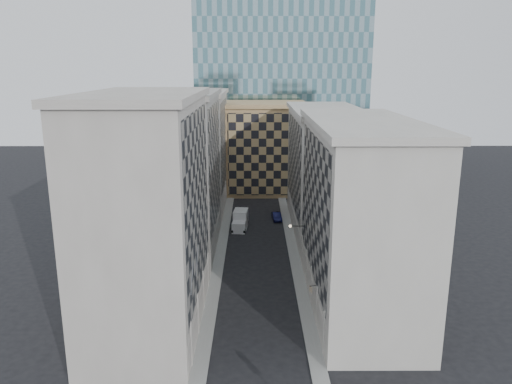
{
  "coord_description": "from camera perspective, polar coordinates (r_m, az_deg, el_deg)",
  "views": [
    {
      "loc": [
        -0.43,
        -36.67,
        26.04
      ],
      "look_at": [
        -0.22,
        14.17,
        13.19
      ],
      "focal_mm": 35.0,
      "sensor_mm": 36.0,
      "label": 1
    }
  ],
  "objects": [
    {
      "name": "bracket_lamp",
      "position": [
        64.01,
        4.09,
        -3.91
      ],
      "size": [
        1.98,
        0.36,
        0.36
      ],
      "color": "black",
      "rests_on": "ground"
    },
    {
      "name": "sidewalk_west",
      "position": [
        71.71,
        -4.11,
        -7.09
      ],
      "size": [
        1.5,
        100.0,
        0.15
      ],
      "primitive_type": "cube",
      "color": "gray",
      "rests_on": "ground"
    },
    {
      "name": "church_tower",
      "position": [
        118.67,
        -0.03,
        14.62
      ],
      "size": [
        7.2,
        7.2,
        51.5
      ],
      "color": "#2C2622",
      "rests_on": "ground"
    },
    {
      "name": "dark_car",
      "position": [
        86.94,
        2.37,
        -2.79
      ],
      "size": [
        1.81,
        4.23,
        1.36
      ],
      "primitive_type": "imported",
      "rotation": [
        0.0,
        0.0,
        0.09
      ],
      "color": "#10123B",
      "rests_on": "ground"
    },
    {
      "name": "tan_block",
      "position": [
        105.9,
        1.09,
        5.16
      ],
      "size": [
        16.8,
        14.8,
        18.8
      ],
      "color": "tan",
      "rests_on": "ground"
    },
    {
      "name": "bldg_left_b",
      "position": [
        71.97,
        -8.59,
        2.22
      ],
      "size": [
        10.8,
        22.8,
        22.7
      ],
      "color": "gray",
      "rests_on": "ground"
    },
    {
      "name": "sidewalk_east",
      "position": [
        71.77,
        4.35,
        -7.07
      ],
      "size": [
        1.5,
        100.0,
        0.15
      ],
      "primitive_type": "cube",
      "color": "gray",
      "rests_on": "ground"
    },
    {
      "name": "bldg_right_a",
      "position": [
        55.18,
        11.61,
        -2.67
      ],
      "size": [
        10.8,
        26.8,
        20.7
      ],
      "color": "#B3AEA4",
      "rests_on": "ground"
    },
    {
      "name": "shop_sign",
      "position": [
        52.48,
        6.3,
        -10.93
      ],
      "size": [
        0.7,
        0.62,
        0.71
      ],
      "rotation": [
        0.0,
        0.0,
        0.34
      ],
      "color": "black",
      "rests_on": "ground"
    },
    {
      "name": "bldg_left_a",
      "position": [
        50.83,
        -12.1,
        -2.38
      ],
      "size": [
        10.8,
        22.8,
        23.7
      ],
      "color": "#A7A096",
      "rests_on": "ground"
    },
    {
      "name": "bldg_right_b",
      "position": [
        81.11,
        7.8,
        2.53
      ],
      "size": [
        10.8,
        28.8,
        19.7
      ],
      "color": "#B3AEA4",
      "rests_on": "ground"
    },
    {
      "name": "bldg_left_c",
      "position": [
        93.51,
        -6.67,
        4.72
      ],
      "size": [
        10.8,
        22.8,
        21.7
      ],
      "color": "#A7A096",
      "rests_on": "ground"
    },
    {
      "name": "flagpoles_left",
      "position": [
        46.65,
        -7.03,
        -8.68
      ],
      "size": [
        0.1,
        6.33,
        2.33
      ],
      "color": "gray",
      "rests_on": "ground"
    },
    {
      "name": "box_truck",
      "position": [
        82.26,
        -1.82,
        -3.33
      ],
      "size": [
        2.67,
        5.59,
        2.97
      ],
      "rotation": [
        0.0,
        0.0,
        -0.09
      ],
      "color": "silver",
      "rests_on": "ground"
    }
  ]
}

